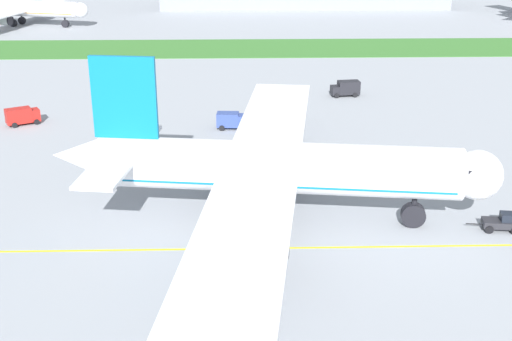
# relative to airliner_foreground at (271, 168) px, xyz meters

# --- Properties ---
(ground_plane) EXTENTS (600.00, 600.00, 0.00)m
(ground_plane) POSITION_rel_airliner_foreground_xyz_m (-3.79, -5.06, -6.36)
(ground_plane) COLOR #9399A0
(ground_plane) RESTS_ON ground
(apron_taxi_line) EXTENTS (280.00, 0.36, 0.01)m
(apron_taxi_line) POSITION_rel_airliner_foreground_xyz_m (-3.79, -7.04, -6.35)
(apron_taxi_line) COLOR yellow
(apron_taxi_line) RESTS_ON ground
(grass_median_strip) EXTENTS (320.00, 24.00, 0.10)m
(grass_median_strip) POSITION_rel_airliner_foreground_xyz_m (-3.79, 100.51, -6.31)
(grass_median_strip) COLOR #38722D
(grass_median_strip) RESTS_ON ground
(airliner_foreground) EXTENTS (50.75, 79.52, 18.75)m
(airliner_foreground) POSITION_rel_airliner_foreground_xyz_m (0.00, 0.00, 0.00)
(airliner_foreground) COLOR white
(airliner_foreground) RESTS_ON ground
(pushback_tug) EXTENTS (5.85, 2.73, 2.11)m
(pushback_tug) POSITION_rel_airliner_foreground_xyz_m (25.69, -3.44, -5.40)
(pushback_tug) COLOR #26262B
(pushback_tug) RESTS_ON ground
(ground_crew_wingwalker_port) EXTENTS (0.47, 0.45, 1.58)m
(ground_crew_wingwalker_port) POSITION_rel_airliner_foreground_xyz_m (-10.25, -23.70, -5.40)
(ground_crew_wingwalker_port) COLOR black
(ground_crew_wingwalker_port) RESTS_ON ground
(service_truck_baggage_loader) EXTENTS (5.73, 4.46, 2.85)m
(service_truck_baggage_loader) POSITION_rel_airliner_foreground_xyz_m (-39.37, 37.44, -4.80)
(service_truck_baggage_loader) COLOR #B21E19
(service_truck_baggage_loader) RESTS_ON ground
(service_truck_fuel_bowser) EXTENTS (4.86, 2.87, 2.67)m
(service_truck_fuel_bowser) POSITION_rel_airliner_foreground_xyz_m (-4.82, 34.31, -4.88)
(service_truck_fuel_bowser) COLOR #33478C
(service_truck_fuel_bowser) RESTS_ON ground
(service_truck_catering_van) EXTENTS (5.62, 3.13, 2.92)m
(service_truck_catering_van) POSITION_rel_airliner_foreground_xyz_m (16.84, 53.89, -4.80)
(service_truck_catering_van) COLOR black
(service_truck_catering_van) RESTS_ON ground
(parked_airliner_far_left) EXTENTS (41.45, 65.80, 14.95)m
(parked_airliner_far_left) POSITION_rel_airliner_foreground_xyz_m (-68.05, 136.90, -1.29)
(parked_airliner_far_left) COLOR white
(parked_airliner_far_left) RESTS_ON ground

